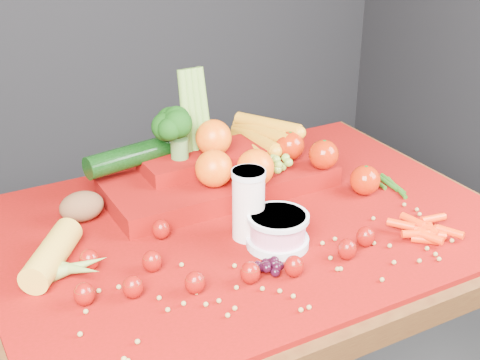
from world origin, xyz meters
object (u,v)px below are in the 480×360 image
table (244,264)px  produce_mound (225,164)px  milk_glass (248,202)px  yogurt_bowl (278,229)px

table → produce_mound: bearing=77.3°
milk_glass → yogurt_bowl: (0.03, -0.06, -0.04)m
milk_glass → produce_mound: (0.06, 0.21, -0.02)m
table → produce_mound: size_ratio=1.83×
produce_mound → milk_glass: bearing=-105.4°
yogurt_bowl → table: bearing=95.2°
table → yogurt_bowl: size_ratio=8.86×
table → milk_glass: size_ratio=7.49×
milk_glass → produce_mound: size_ratio=0.24×
yogurt_bowl → produce_mound: 0.27m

